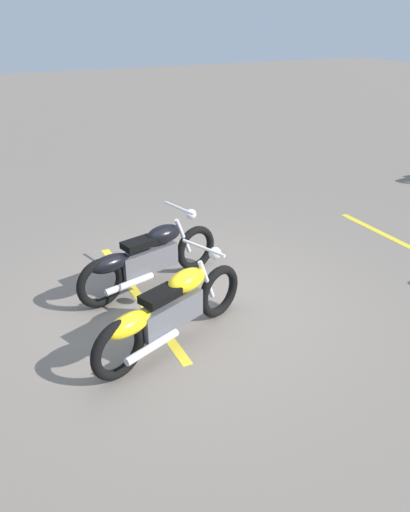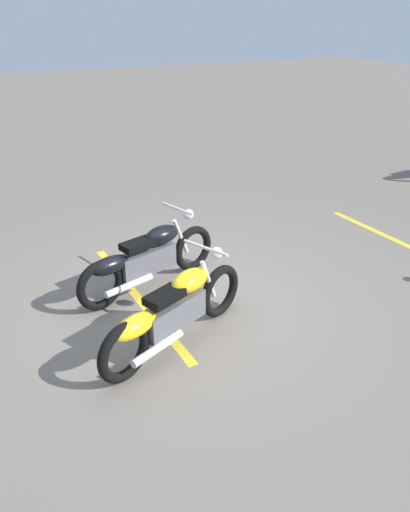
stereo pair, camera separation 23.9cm
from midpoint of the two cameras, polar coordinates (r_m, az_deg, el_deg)
The scene contains 5 objects.
ground_plane at distance 6.40m, azimuth -2.66°, elevation -5.63°, with size 60.00×60.00×0.00m, color slate.
motorcycle_bright_foreground at distance 5.42m, azimuth -4.96°, elevation -6.38°, with size 2.11×0.94×1.04m.
motorcycle_dark_foreground at distance 6.58m, azimuth -7.83°, elevation -0.29°, with size 2.19×0.81×1.04m.
parking_stripe_near at distance 6.61m, azimuth -8.81°, elevation -4.79°, with size 3.20×0.12×0.01m, color yellow.
parking_stripe_mid at distance 8.62m, azimuth 21.15°, elevation 1.34°, with size 3.20×0.12×0.01m, color yellow.
Camera 2 is at (-2.48, -4.83, 3.37)m, focal length 34.56 mm.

